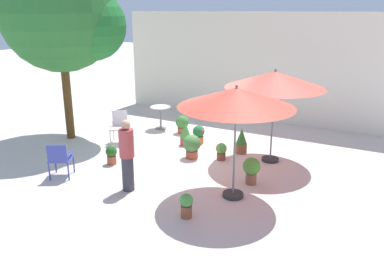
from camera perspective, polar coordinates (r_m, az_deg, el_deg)
ground_plane at (r=10.39m, az=-0.15°, el=-4.46°), size 60.00×60.00×0.00m
villa_facade at (r=13.99m, az=8.84°, el=8.83°), size 10.02×0.30×3.73m
shade_tree at (r=11.99m, az=-18.50°, el=15.76°), size 3.49×3.32×5.36m
patio_umbrella_0 at (r=7.70m, az=6.49°, el=4.35°), size 2.34×2.34×2.40m
patio_umbrella_1 at (r=9.86m, az=12.06°, el=6.87°), size 2.49×2.49×2.41m
cafe_table_0 at (r=12.83m, az=-4.64°, el=2.13°), size 0.66×0.66×0.76m
patio_chair_0 at (r=11.64m, az=-10.58°, el=0.46°), size 0.64×0.64×0.94m
patio_chair_1 at (r=9.56m, az=-18.82°, el=-4.11°), size 0.66×0.66×0.86m
potted_plant_0 at (r=10.24m, az=4.29°, el=-3.35°), size 0.29×0.29×0.46m
potted_plant_1 at (r=7.50m, az=-0.83°, el=-11.14°), size 0.26×0.26×0.48m
potted_plant_2 at (r=8.90m, az=8.71°, el=-5.87°), size 0.40×0.40×0.63m
potted_plant_3 at (r=10.75m, az=7.25°, el=-1.89°), size 0.32×0.32×0.70m
potted_plant_4 at (r=10.29m, az=-0.02°, el=-2.54°), size 0.47×0.47×0.64m
potted_plant_5 at (r=10.14m, az=-11.71°, el=-3.79°), size 0.29×0.29×0.49m
potted_plant_6 at (r=11.26m, az=-0.97°, el=-0.79°), size 0.32×0.32×0.72m
potted_plant_7 at (r=11.42m, az=0.99°, el=-0.87°), size 0.35×0.35×0.55m
potted_plant_8 at (r=12.38m, az=-1.44°, el=0.66°), size 0.42×0.42×0.58m
standing_person at (r=8.45m, az=-9.50°, el=-3.89°), size 0.33×0.33×1.60m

